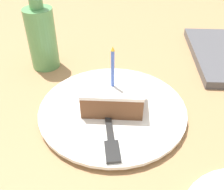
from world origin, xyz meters
TOP-DOWN VIEW (x-y plane):
  - ground_plane at (0.00, 0.00)m, footprint 2.40×2.40m
  - plate at (-0.00, -0.00)m, footprint 0.29×0.29m
  - cake_slice at (-0.00, 0.00)m, footprint 0.08×0.12m
  - fork at (0.06, -0.00)m, footprint 0.19×0.05m
  - bottle at (-0.18, -0.18)m, footprint 0.07×0.07m

SIDE VIEW (x-z plane):
  - ground_plane at x=0.00m, z-range -0.04..0.00m
  - plate at x=0.00m, z-range 0.00..0.02m
  - fork at x=0.06m, z-range 0.02..0.02m
  - cake_slice at x=0.00m, z-range -0.02..0.11m
  - bottle at x=-0.18m, z-range -0.02..0.18m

